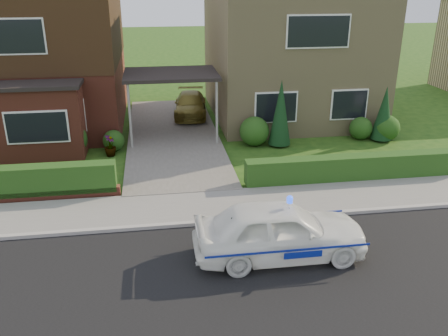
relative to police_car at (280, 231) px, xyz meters
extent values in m
plane|color=#1C4512|center=(-2.07, -1.20, -0.71)|extent=(120.00, 120.00, 0.00)
cube|color=black|center=(-2.07, -1.20, -0.71)|extent=(60.00, 6.00, 0.02)
cube|color=#9E9993|center=(-2.07, 1.85, -0.65)|extent=(60.00, 0.16, 0.12)
cube|color=slate|center=(-2.07, 2.90, -0.66)|extent=(60.00, 2.00, 0.10)
cube|color=#666059|center=(-2.07, 9.80, -0.65)|extent=(3.80, 12.00, 0.12)
cube|color=brown|center=(-7.87, 12.80, 2.19)|extent=(7.20, 8.00, 5.80)
cube|color=white|center=(-6.29, 8.78, 0.69)|extent=(1.60, 0.08, 1.30)
cube|color=white|center=(-7.87, 8.78, 3.69)|extent=(2.60, 0.08, 1.30)
cube|color=black|center=(-7.87, 12.80, 3.64)|extent=(7.26, 8.06, 2.90)
cube|color=brown|center=(-7.01, 8.10, 0.64)|extent=(3.00, 1.40, 2.70)
cube|color=black|center=(-7.01, 8.10, 2.06)|extent=(3.20, 1.60, 0.14)
cube|color=tan|center=(3.73, 12.80, 2.19)|extent=(7.20, 8.00, 5.80)
cube|color=white|center=(2.15, 8.78, 0.69)|extent=(1.80, 0.08, 1.30)
cube|color=white|center=(5.31, 8.78, 0.69)|extent=(1.60, 0.08, 1.30)
cube|color=white|center=(3.73, 8.78, 3.69)|extent=(2.60, 0.08, 1.30)
cube|color=black|center=(-2.07, 9.80, 1.99)|extent=(3.80, 3.00, 0.14)
cylinder|color=gray|center=(-3.77, 8.40, 0.64)|extent=(0.10, 0.10, 2.70)
cylinder|color=gray|center=(-0.37, 8.40, 0.64)|extent=(0.10, 0.10, 2.70)
cube|color=#193811|center=(3.73, 4.15, -0.71)|extent=(7.50, 0.55, 0.80)
sphere|color=#193811|center=(-6.07, 8.10, -0.05)|extent=(1.32, 1.32, 1.32)
sphere|color=#193811|center=(-4.47, 8.40, -0.29)|extent=(0.84, 0.84, 0.84)
sphere|color=#193811|center=(1.13, 8.20, -0.11)|extent=(1.20, 1.20, 1.20)
sphere|color=#193811|center=(5.73, 8.30, -0.23)|extent=(0.96, 0.96, 0.96)
sphere|color=#193811|center=(6.73, 8.00, -0.17)|extent=(1.08, 1.08, 1.08)
cone|color=black|center=(2.13, 8.00, 0.59)|extent=(0.90, 0.90, 2.60)
cone|color=black|center=(6.53, 8.00, 0.39)|extent=(0.90, 0.90, 2.20)
imported|color=white|center=(0.00, 0.00, 0.00)|extent=(1.71, 4.18, 1.42)
sphere|color=#193FF2|center=(0.21, 0.00, 0.79)|extent=(0.17, 0.17, 0.17)
cube|color=navy|center=(0.00, -0.84, -0.06)|extent=(3.83, 0.02, 0.05)
cube|color=navy|center=(0.00, 0.84, -0.06)|extent=(3.83, 0.01, 0.05)
ellipsoid|color=black|center=(-1.17, -0.10, 0.28)|extent=(0.22, 0.17, 0.21)
sphere|color=white|center=(-1.15, -0.16, 0.27)|extent=(0.11, 0.11, 0.11)
sphere|color=black|center=(-1.15, -0.12, 0.42)|extent=(0.13, 0.13, 0.13)
cone|color=black|center=(-1.19, -0.11, 0.48)|extent=(0.04, 0.04, 0.05)
cone|color=black|center=(-1.10, -0.11, 0.48)|extent=(0.04, 0.04, 0.05)
imported|color=olive|center=(-1.07, 12.70, -0.06)|extent=(1.84, 3.79, 1.06)
imported|color=gray|center=(-4.57, 7.80, -0.31)|extent=(0.52, 0.52, 0.81)
camera|label=1|loc=(-2.83, -9.70, 5.69)|focal=38.00mm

